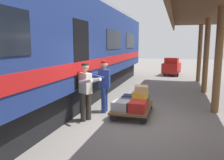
# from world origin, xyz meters

# --- Properties ---
(ground_plane) EXTENTS (60.00, 60.00, 0.00)m
(ground_plane) POSITION_xyz_m (0.00, 0.00, 0.00)
(ground_plane) COLOR slate
(train_car) EXTENTS (3.03, 20.40, 4.00)m
(train_car) POSITION_xyz_m (3.35, 0.00, 2.06)
(train_car) COLOR navy
(train_car) RESTS_ON ground_plane
(luggage_cart) EXTENTS (1.11, 1.80, 0.29)m
(luggage_cart) POSITION_xyz_m (0.40, -0.60, 0.24)
(luggage_cart) COLOR brown
(luggage_cart) RESTS_ON ground_plane
(suitcase_slate_roller) EXTENTS (0.51, 0.59, 0.20)m
(suitcase_slate_roller) POSITION_xyz_m (0.64, -0.60, 0.39)
(suitcase_slate_roller) COLOR #4C515B
(suitcase_slate_roller) RESTS_ON luggage_cart
(suitcase_brown_leather) EXTENTS (0.40, 0.46, 0.29)m
(suitcase_brown_leather) POSITION_xyz_m (0.15, -1.09, 0.43)
(suitcase_brown_leather) COLOR brown
(suitcase_brown_leather) RESTS_ON luggage_cart
(suitcase_navy_fabric) EXTENTS (0.39, 0.44, 0.24)m
(suitcase_navy_fabric) POSITION_xyz_m (0.64, -1.09, 0.40)
(suitcase_navy_fabric) COLOR navy
(suitcase_navy_fabric) RESTS_ON luggage_cart
(suitcase_red_plastic) EXTENTS (0.48, 0.62, 0.29)m
(suitcase_red_plastic) POSITION_xyz_m (0.15, -0.10, 0.43)
(suitcase_red_plastic) COLOR #AD231E
(suitcase_red_plastic) RESTS_ON luggage_cart
(suitcase_burgundy_valise) EXTENTS (0.41, 0.47, 0.27)m
(suitcase_burgundy_valise) POSITION_xyz_m (0.15, -0.60, 0.42)
(suitcase_burgundy_valise) COLOR maroon
(suitcase_burgundy_valise) RESTS_ON luggage_cart
(suitcase_gray_aluminum) EXTENTS (0.55, 0.58, 0.27)m
(suitcase_gray_aluminum) POSITION_xyz_m (0.64, -0.10, 0.42)
(suitcase_gray_aluminum) COLOR #9EA0A5
(suitcase_gray_aluminum) RESTS_ON luggage_cart
(suitcase_yellow_case) EXTENTS (0.47, 0.46, 0.22)m
(suitcase_yellow_case) POSITION_xyz_m (0.15, -0.56, 0.67)
(suitcase_yellow_case) COLOR gold
(suitcase_yellow_case) RESTS_ON suitcase_burgundy_valise
(suitcase_tan_vintage) EXTENTS (0.47, 0.49, 0.18)m
(suitcase_tan_vintage) POSITION_xyz_m (0.13, -0.59, 0.87)
(suitcase_tan_vintage) COLOR tan
(suitcase_tan_vintage) RESTS_ON suitcase_yellow_case
(porter_in_overalls) EXTENTS (0.69, 0.46, 1.70)m
(porter_in_overalls) POSITION_xyz_m (1.38, -0.65, 0.93)
(porter_in_overalls) COLOR navy
(porter_in_overalls) RESTS_ON ground_plane
(porter_by_door) EXTENTS (0.74, 0.62, 1.70)m
(porter_by_door) POSITION_xyz_m (1.61, 0.32, 0.93)
(porter_by_door) COLOR #332D28
(porter_by_door) RESTS_ON ground_plane
(baggage_tug) EXTENTS (1.35, 1.85, 1.30)m
(baggage_tug) POSITION_xyz_m (-0.53, -10.47, 0.63)
(baggage_tug) COLOR #B21E19
(baggage_tug) RESTS_ON ground_plane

